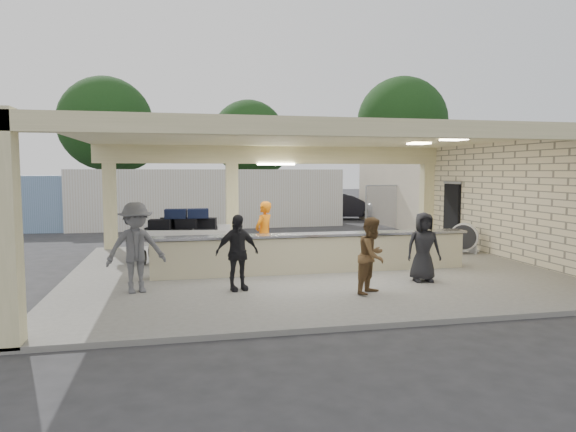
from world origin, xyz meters
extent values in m
plane|color=#29292B|center=(0.00, 0.00, 0.00)|extent=(120.00, 120.00, 0.00)
cube|color=slate|center=(0.00, 0.00, 0.05)|extent=(12.00, 10.00, 0.10)
cube|color=#C5BE84|center=(0.00, 0.00, 3.50)|extent=(12.00, 10.00, 0.02)
cube|color=beige|center=(6.00, 0.00, 1.75)|extent=(0.02, 10.00, 3.50)
cube|color=black|center=(5.94, 3.20, 1.15)|extent=(0.10, 0.95, 2.10)
cube|color=#C5BE84|center=(0.00, 4.75, 3.20)|extent=(12.00, 0.50, 0.60)
cube|color=#C5BE84|center=(0.00, -4.85, 3.35)|extent=(12.00, 0.30, 0.30)
cube|color=#C5BE84|center=(-5.50, 4.75, 1.80)|extent=(0.40, 0.40, 3.50)
cube|color=#C5BE84|center=(-1.50, 4.75, 1.80)|extent=(0.40, 0.40, 3.50)
cube|color=#C5BE84|center=(5.80, 4.80, 1.80)|extent=(0.40, 0.40, 3.50)
cube|color=#C5BE84|center=(-5.80, -4.80, 1.80)|extent=(0.40, 0.40, 3.50)
cube|color=white|center=(0.00, 4.50, 2.88)|extent=(1.30, 0.12, 0.06)
cube|color=#FFEABF|center=(3.80, 1.50, 3.47)|extent=(0.55, 0.55, 0.04)
cube|color=#FFEABF|center=(3.80, -0.50, 3.47)|extent=(0.55, 0.55, 0.04)
cube|color=#FFEABF|center=(3.80, -2.50, 3.47)|extent=(0.55, 0.55, 0.04)
cube|color=#BCB28D|center=(0.00, -0.50, 0.55)|extent=(8.00, 0.50, 0.90)
cube|color=#B7B7BC|center=(0.00, -0.50, 1.05)|extent=(8.20, 0.58, 0.06)
cube|color=silver|center=(-3.19, 1.79, 0.71)|extent=(2.75, 1.92, 0.12)
cylinder|color=black|center=(-4.28, 1.41, 0.30)|extent=(0.19, 0.42, 0.41)
cylinder|color=black|center=(-4.10, 2.51, 0.30)|extent=(0.19, 0.42, 0.41)
cylinder|color=black|center=(-2.28, 1.07, 0.30)|extent=(0.19, 0.42, 0.41)
cylinder|color=black|center=(-2.10, 2.17, 0.30)|extent=(0.19, 0.42, 0.41)
cube|color=silver|center=(-3.06, 2.54, 0.91)|extent=(2.51, 0.47, 0.30)
cube|color=silver|center=(-3.32, 1.04, 0.91)|extent=(2.51, 0.47, 0.30)
cube|color=black|center=(-4.04, 1.62, 0.90)|extent=(0.64, 0.48, 0.26)
cube|color=black|center=(-3.34, 1.50, 0.90)|extent=(0.64, 0.48, 0.26)
cube|color=black|center=(-2.64, 1.39, 0.90)|extent=(0.64, 0.48, 0.26)
cube|color=black|center=(-3.94, 2.22, 0.90)|extent=(0.64, 0.48, 0.26)
cube|color=black|center=(-3.24, 2.10, 0.90)|extent=(0.64, 0.48, 0.26)
cube|color=black|center=(-2.54, 1.99, 0.90)|extent=(0.64, 0.48, 0.26)
cube|color=black|center=(-3.83, 1.69, 1.17)|extent=(0.64, 0.48, 0.26)
cube|color=black|center=(-3.09, 1.77, 1.17)|extent=(0.64, 0.48, 0.26)
cube|color=black|center=(-2.56, 1.89, 1.17)|extent=(0.64, 0.48, 0.26)
cube|color=black|center=(-3.54, 2.15, 1.17)|extent=(0.64, 0.48, 0.26)
cube|color=black|center=(-3.39, 1.82, 1.45)|extent=(0.64, 0.48, 0.26)
cube|color=black|center=(-2.77, 1.82, 1.45)|extent=(0.64, 0.48, 0.26)
cylinder|color=silver|center=(5.33, 1.37, 0.62)|extent=(0.83, 0.76, 0.85)
cylinder|color=black|center=(5.33, 1.37, 0.62)|extent=(0.78, 0.73, 0.76)
cube|color=silver|center=(5.04, 1.37, 0.24)|extent=(0.06, 0.47, 0.28)
cube|color=silver|center=(5.61, 1.37, 0.24)|extent=(0.06, 0.47, 0.28)
imported|color=orange|center=(-1.10, 0.48, 0.97)|extent=(0.69, 0.70, 1.75)
imported|color=brown|center=(0.60, -2.96, 0.90)|extent=(0.80, 0.78, 1.60)
imported|color=black|center=(-2.11, -2.09, 0.91)|extent=(1.01, 0.58, 1.63)
imported|color=#4C4D52|center=(-4.20, -1.85, 1.05)|extent=(1.30, 0.76, 1.90)
imported|color=black|center=(2.19, -2.10, 0.90)|extent=(0.82, 0.43, 1.60)
imported|color=white|center=(9.03, 12.18, 0.72)|extent=(5.58, 4.19, 1.44)
imported|color=white|center=(10.22, 13.81, 0.76)|extent=(5.12, 2.87, 1.53)
imported|color=black|center=(5.77, 14.01, 0.70)|extent=(4.44, 2.43, 1.40)
cube|color=silver|center=(-1.86, 11.76, 1.36)|extent=(12.66, 2.99, 2.72)
cylinder|color=gray|center=(5.00, 9.00, 1.00)|extent=(0.06, 0.06, 2.00)
cylinder|color=gray|center=(7.00, 9.00, 1.00)|extent=(0.06, 0.06, 2.00)
cylinder|color=gray|center=(9.00, 9.00, 1.00)|extent=(0.06, 0.06, 2.00)
cylinder|color=gray|center=(11.00, 9.00, 1.00)|extent=(0.06, 0.06, 2.00)
cylinder|color=gray|center=(13.00, 9.00, 1.00)|extent=(0.06, 0.06, 2.00)
cylinder|color=gray|center=(15.00, 9.00, 1.00)|extent=(0.06, 0.06, 2.00)
cube|color=gray|center=(11.00, 9.00, 1.00)|extent=(12.00, 0.02, 2.00)
cylinder|color=gray|center=(11.00, 9.00, 2.00)|extent=(12.00, 0.05, 0.05)
cylinder|color=#382619|center=(-8.00, 24.00, 2.25)|extent=(0.70, 0.70, 4.50)
sphere|color=black|center=(-8.00, 24.00, 5.85)|extent=(6.30, 6.30, 6.30)
sphere|color=black|center=(-6.80, 24.60, 4.95)|extent=(4.50, 4.50, 4.50)
cylinder|color=#382619|center=(2.00, 26.00, 2.00)|extent=(0.70, 0.70, 4.00)
sphere|color=black|center=(2.00, 26.00, 5.20)|extent=(5.60, 5.60, 5.60)
sphere|color=black|center=(3.20, 26.60, 4.40)|extent=(4.00, 4.00, 4.00)
cylinder|color=#382619|center=(14.00, 25.00, 2.50)|extent=(0.70, 0.70, 5.00)
sphere|color=black|center=(14.00, 25.00, 6.50)|extent=(7.00, 7.00, 7.00)
sphere|color=black|center=(15.20, 25.60, 5.50)|extent=(5.00, 5.00, 5.00)
cube|color=beige|center=(9.50, 10.00, 1.60)|extent=(6.00, 8.00, 3.20)
camera|label=1|loc=(-3.33, -12.87, 2.64)|focal=32.00mm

